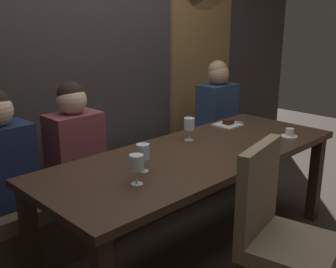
% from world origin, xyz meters
% --- Properties ---
extents(ground, '(9.00, 9.00, 0.00)m').
position_xyz_m(ground, '(0.00, 0.00, 0.00)').
color(ground, '#382D26').
extents(back_wall_tiled, '(6.00, 0.12, 3.00)m').
position_xyz_m(back_wall_tiled, '(0.00, 1.22, 1.50)').
color(back_wall_tiled, '#383330').
rests_on(back_wall_tiled, ground).
extents(arched_door, '(0.90, 0.05, 2.55)m').
position_xyz_m(arched_door, '(1.35, 1.15, 1.36)').
color(arched_door, olive).
rests_on(arched_door, ground).
extents(dining_table, '(2.20, 0.84, 0.74)m').
position_xyz_m(dining_table, '(0.00, 0.00, 0.65)').
color(dining_table, '#342217').
rests_on(dining_table, ground).
extents(banquette_bench, '(2.50, 0.44, 0.45)m').
position_xyz_m(banquette_bench, '(0.00, 0.70, 0.23)').
color(banquette_bench, '#4A3C2E').
rests_on(banquette_bench, ground).
extents(chair_near_side, '(0.52, 0.52, 0.98)m').
position_xyz_m(chair_near_side, '(-0.20, -0.72, 0.56)').
color(chair_near_side, '#3D281C').
rests_on(chair_near_side, ground).
extents(diner_redhead, '(0.36, 0.24, 0.74)m').
position_xyz_m(diner_redhead, '(-1.00, 0.71, 0.80)').
color(diner_redhead, '#192342').
rests_on(diner_redhead, banquette_bench).
extents(diner_bearded, '(0.36, 0.24, 0.73)m').
position_xyz_m(diner_bearded, '(-0.50, 0.69, 0.79)').
color(diner_bearded, brown).
rests_on(diner_bearded, banquette_bench).
extents(diner_far_end, '(0.36, 0.24, 0.75)m').
position_xyz_m(diner_far_end, '(1.05, 0.68, 0.81)').
color(diner_far_end, navy).
rests_on(diner_far_end, banquette_bench).
extents(wine_glass_end_right, '(0.08, 0.08, 0.16)m').
position_xyz_m(wine_glass_end_right, '(-0.49, -0.02, 0.85)').
color(wine_glass_end_right, silver).
rests_on(wine_glass_end_right, dining_table).
extents(wine_glass_end_left, '(0.08, 0.08, 0.16)m').
position_xyz_m(wine_glass_end_left, '(-0.63, -0.13, 0.85)').
color(wine_glass_end_left, silver).
rests_on(wine_glass_end_left, dining_table).
extents(wine_glass_far_left, '(0.08, 0.08, 0.16)m').
position_xyz_m(wine_glass_far_left, '(0.15, 0.21, 0.86)').
color(wine_glass_far_left, silver).
rests_on(wine_glass_far_left, dining_table).
extents(espresso_cup, '(0.12, 0.12, 0.06)m').
position_xyz_m(espresso_cup, '(0.74, -0.25, 0.77)').
color(espresso_cup, white).
rests_on(espresso_cup, dining_table).
extents(dessert_plate, '(0.19, 0.19, 0.05)m').
position_xyz_m(dessert_plate, '(0.68, 0.27, 0.75)').
color(dessert_plate, white).
rests_on(dessert_plate, dining_table).
extents(fork_on_table, '(0.05, 0.17, 0.01)m').
position_xyz_m(fork_on_table, '(0.81, 0.31, 0.74)').
color(fork_on_table, silver).
rests_on(fork_on_table, dining_table).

